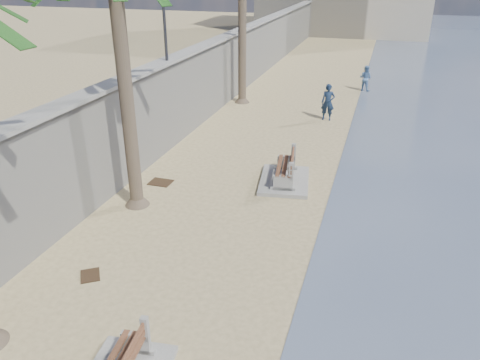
{
  "coord_description": "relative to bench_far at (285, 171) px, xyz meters",
  "views": [
    {
      "loc": [
        3.28,
        -5.19,
        7.13
      ],
      "look_at": [
        -0.5,
        7.0,
        1.2
      ],
      "focal_mm": 35.0,
      "sensor_mm": 36.0,
      "label": 1
    }
  ],
  "objects": [
    {
      "name": "debris_d",
      "position": [
        -3.48,
        -6.87,
        -0.44
      ],
      "size": [
        0.7,
        0.73,
        0.03
      ],
      "primitive_type": "cube",
      "rotation": [
        0.0,
        0.0,
        2.17
      ],
      "color": "#382616",
      "rests_on": "ground_plane"
    },
    {
      "name": "seawall",
      "position": [
        -5.51,
        10.25,
        1.29
      ],
      "size": [
        0.45,
        70.0,
        3.5
      ],
      "primitive_type": "cube",
      "color": "gray",
      "rests_on": "ground_plane"
    },
    {
      "name": "person_b",
      "position": [
        1.86,
        14.51,
        0.39
      ],
      "size": [
        0.99,
        0.88,
        1.7
      ],
      "primitive_type": "imported",
      "rotation": [
        0.0,
        0.0,
        2.79
      ],
      "color": "#4F74A5",
      "rests_on": "ground_plane"
    },
    {
      "name": "bench_far",
      "position": [
        0.0,
        0.0,
        0.0
      ],
      "size": [
        2.05,
        2.72,
        1.04
      ],
      "color": "gray",
      "rests_on": "ground_plane"
    },
    {
      "name": "person_a",
      "position": [
        0.45,
        7.85,
        0.57
      ],
      "size": [
        0.77,
        0.55,
        2.06
      ],
      "primitive_type": "imported",
      "rotation": [
        0.0,
        0.0,
        0.06
      ],
      "color": "#15243C",
      "rests_on": "ground_plane"
    },
    {
      "name": "wall_cap",
      "position": [
        -5.51,
        10.25,
        3.09
      ],
      "size": [
        0.8,
        70.0,
        0.12
      ],
      "primitive_type": "cube",
      "color": "gray",
      "rests_on": "seawall"
    },
    {
      "name": "debris_c",
      "position": [
        -4.22,
        -1.34,
        -0.44
      ],
      "size": [
        0.79,
        0.64,
        0.03
      ],
      "primitive_type": "cube",
      "rotation": [
        0.0,
        0.0,
        3.12
      ],
      "color": "#382616",
      "rests_on": "ground_plane"
    }
  ]
}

